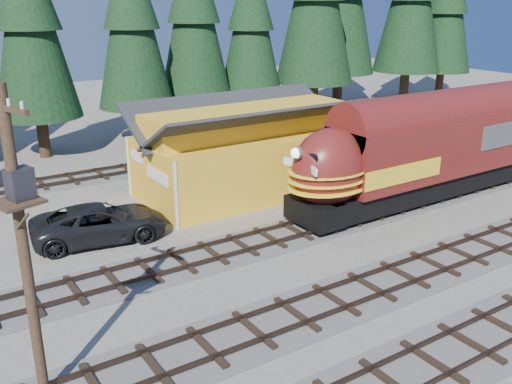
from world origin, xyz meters
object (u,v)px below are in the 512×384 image
locomotive (414,156)px  pickup_truck_a (100,223)px  utility_pole (23,233)px  depot (248,141)px

locomotive → pickup_truck_a: 16.46m
pickup_truck_a → locomotive: bearing=-95.5°
pickup_truck_a → utility_pole: bearing=163.0°
locomotive → utility_pole: utility_pole is taller
locomotive → utility_pole: (-20.76, -5.52, 2.41)m
utility_pole → pickup_truck_a: bearing=46.3°
locomotive → utility_pole: bearing=-165.1°
depot → locomotive: size_ratio=0.77×
locomotive → pickup_truck_a: locomotive is taller
utility_pole → pickup_truck_a: 11.81m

